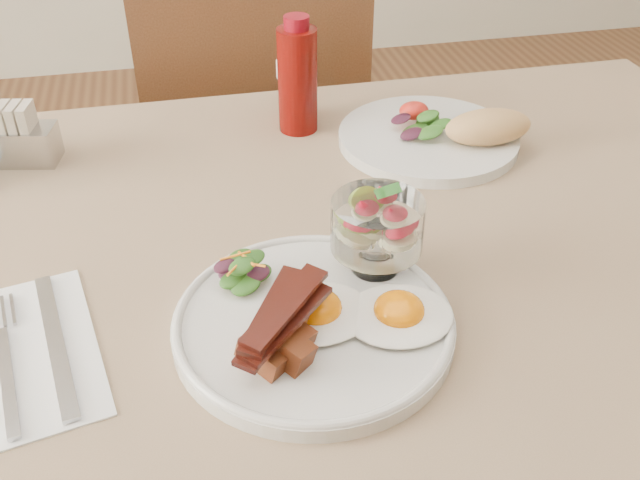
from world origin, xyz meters
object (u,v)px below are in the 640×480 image
at_px(chair_far, 254,149).
at_px(hot_sauce_bottle, 289,79).
at_px(table, 324,301).
at_px(sugar_caddy, 19,138).
at_px(ketchup_bottle, 298,78).
at_px(main_plate, 313,324).
at_px(fruit_cup, 377,225).
at_px(second_plate, 442,134).

bearing_deg(chair_far, hot_sauce_bottle, -86.21).
bearing_deg(table, chair_far, 90.00).
bearing_deg(table, sugar_caddy, 142.21).
bearing_deg(sugar_caddy, hot_sauce_bottle, 19.38).
bearing_deg(table, ketchup_bottle, 84.72).
height_order(main_plate, hot_sauce_bottle, hot_sauce_bottle).
height_order(table, fruit_cup, fruit_cup).
height_order(fruit_cup, second_plate, fruit_cup).
bearing_deg(hot_sauce_bottle, table, -93.72).
bearing_deg(sugar_caddy, chair_far, 57.97).
relative_size(chair_far, main_plate, 3.32).
xyz_separation_m(main_plate, sugar_caddy, (-0.32, 0.42, 0.03)).
bearing_deg(table, fruit_cup, -62.22).
distance_m(ketchup_bottle, sugar_caddy, 0.39).
bearing_deg(second_plate, sugar_caddy, 172.15).
height_order(main_plate, fruit_cup, fruit_cup).
distance_m(ketchup_bottle, hot_sauce_bottle, 0.04).
relative_size(table, chair_far, 1.43).
xyz_separation_m(chair_far, ketchup_bottle, (0.03, -0.37, 0.31)).
relative_size(table, fruit_cup, 13.51).
bearing_deg(second_plate, table, -137.36).
bearing_deg(main_plate, ketchup_bottle, 80.85).
xyz_separation_m(hot_sauce_bottle, sugar_caddy, (-0.39, -0.05, -0.03)).
relative_size(second_plate, sugar_caddy, 2.65).
bearing_deg(hot_sauce_bottle, ketchup_bottle, -81.63).
bearing_deg(fruit_cup, main_plate, -141.05).
height_order(table, ketchup_bottle, ketchup_bottle).
xyz_separation_m(chair_far, second_plate, (0.22, -0.46, 0.24)).
height_order(table, second_plate, second_plate).
distance_m(chair_far, sugar_caddy, 0.59).
distance_m(chair_far, ketchup_bottle, 0.48).
relative_size(chair_far, ketchup_bottle, 5.46).
bearing_deg(fruit_cup, chair_far, 93.04).
relative_size(second_plate, ketchup_bottle, 1.56).
bearing_deg(ketchup_bottle, table, -95.28).
height_order(second_plate, sugar_caddy, sugar_caddy).
relative_size(table, main_plate, 4.75).
distance_m(table, main_plate, 0.18).
bearing_deg(ketchup_bottle, hot_sauce_bottle, 98.37).
bearing_deg(chair_far, second_plate, -64.66).
bearing_deg(sugar_caddy, table, -26.23).
height_order(chair_far, sugar_caddy, chair_far).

